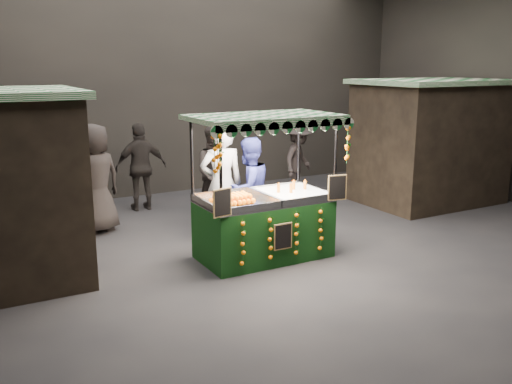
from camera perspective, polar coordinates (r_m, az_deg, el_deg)
ground at (r=8.82m, az=3.63°, el=-6.34°), size 12.00×12.00×0.00m
market_hall at (r=8.33m, az=3.98°, el=16.17°), size 12.10×10.10×5.05m
neighbour_stall_right at (r=12.41m, az=17.35°, el=5.00°), size 3.00×2.20×2.60m
juice_stall at (r=8.45m, az=0.97°, el=-2.36°), size 2.27×1.33×2.19m
vendor_grey at (r=9.16m, az=-3.54°, el=0.82°), size 0.79×0.59×1.97m
vendor_blue at (r=9.28m, az=-0.74°, el=0.27°), size 0.98×0.85×1.74m
shopper_0 at (r=10.89m, az=-21.06°, el=0.66°), size 0.56×0.39×1.50m
shopper_1 at (r=10.58m, az=-4.05°, el=1.99°), size 1.04×0.92×1.79m
shopper_2 at (r=11.45m, az=-11.69°, el=2.55°), size 1.05×0.46×1.77m
shopper_3 at (r=12.41m, az=4.39°, el=3.27°), size 1.22×1.09×1.64m
shopper_4 at (r=10.07m, az=-16.12°, el=1.31°), size 1.08×0.87×1.92m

